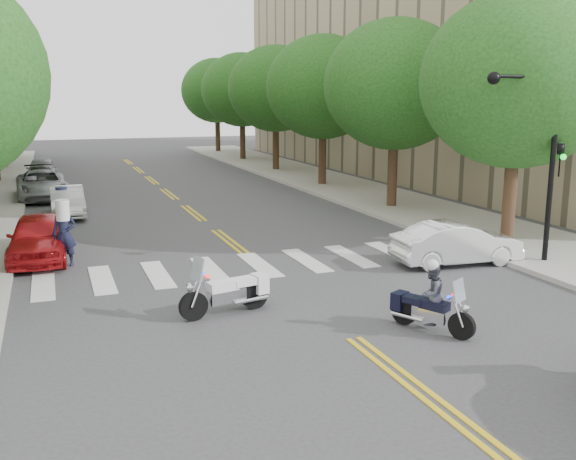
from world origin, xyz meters
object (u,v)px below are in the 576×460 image
motorcycle_parked (232,292)px  convertible (457,243)px  officer_standing (64,234)px  motorcycle_police (429,299)px

motorcycle_parked → convertible: 7.91m
officer_standing → convertible: 11.93m
motorcycle_police → officer_standing: officer_standing is taller
motorcycle_police → officer_standing: size_ratio=0.96×
motorcycle_parked → officer_standing: officer_standing is taller
motorcycle_parked → convertible: bearing=-88.1°
motorcycle_police → officer_standing: (-7.29, 8.63, 0.25)m
motorcycle_parked → officer_standing: bearing=18.4°
motorcycle_parked → officer_standing: (-3.58, 5.98, 0.46)m
motorcycle_police → motorcycle_parked: bearing=-63.3°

